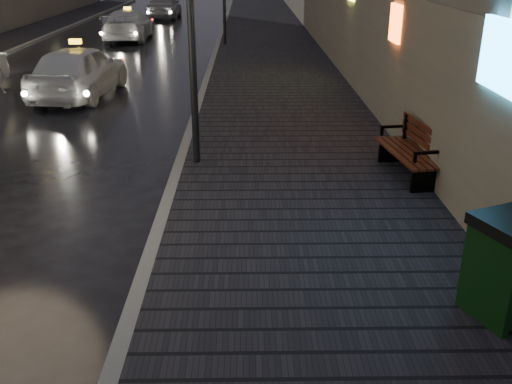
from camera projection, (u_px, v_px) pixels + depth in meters
sidewalk at (270, 49)px, 25.30m from camera, size 4.60×58.00×0.15m
curb at (216, 49)px, 25.26m from camera, size 0.20×58.00×0.15m
curb_far at (15, 50)px, 25.14m from camera, size 0.20×58.00×0.15m
bench at (413, 150)px, 10.51m from camera, size 0.92×1.99×0.98m
trash_bin at (511, 268)px, 6.35m from camera, size 1.03×1.03×1.20m
taxi_near at (79, 71)px, 16.95m from camera, size 2.28×4.73×1.56m
taxi_mid at (129, 25)px, 28.32m from camera, size 2.13×5.02×1.44m
car_far at (164, 6)px, 37.63m from camera, size 1.95×4.74×1.61m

